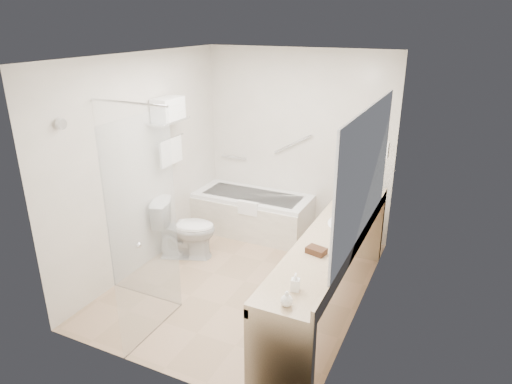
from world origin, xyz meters
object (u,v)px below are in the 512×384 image
at_px(bathtub, 253,213).
at_px(water_bottle_left, 340,203).
at_px(amenity_basket, 316,251).
at_px(vanity_counter, 330,257).
at_px(toilet, 185,229).

xyz_separation_m(bathtub, water_bottle_left, (1.41, -0.72, 0.66)).
distance_m(bathtub, amenity_basket, 2.38).
xyz_separation_m(bathtub, vanity_counter, (1.52, -1.39, 0.36)).
xyz_separation_m(toilet, amenity_basket, (1.94, -0.75, 0.50)).
xyz_separation_m(amenity_basket, water_bottle_left, (-0.08, 1.04, 0.06)).
bearing_deg(vanity_counter, bathtub, 137.65).
relative_size(bathtub, water_bottle_left, 8.16).
bearing_deg(water_bottle_left, toilet, -171.26).
bearing_deg(toilet, vanity_counter, -121.78).
height_order(bathtub, amenity_basket, amenity_basket).
distance_m(toilet, amenity_basket, 2.14).
bearing_deg(vanity_counter, amenity_basket, -95.36).
distance_m(vanity_counter, amenity_basket, 0.44).
height_order(vanity_counter, amenity_basket, vanity_counter).
bearing_deg(toilet, amenity_basket, -131.97).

